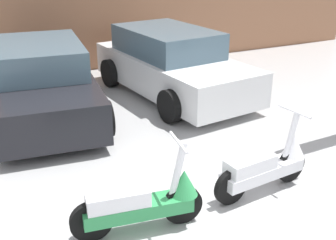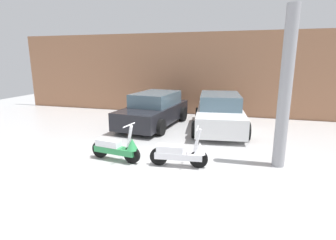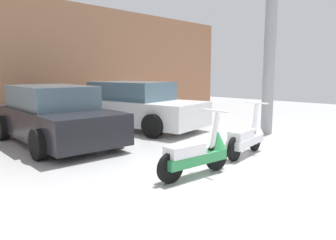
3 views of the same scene
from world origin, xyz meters
The scene contains 4 objects.
scooter_front_left centered at (-0.63, 0.77, 0.39)m, with size 1.59×0.60×1.11m.
scooter_front_right centered at (1.21, 0.85, 0.39)m, with size 1.58×0.57×1.10m.
car_rear_left centered at (-0.94, 5.00, 0.68)m, with size 2.39×4.37×1.42m.
car_rear_center centered at (1.87, 5.09, 0.69)m, with size 2.43×4.45×1.45m.
Camera 1 is at (-2.20, -3.08, 3.16)m, focal length 45.00 mm.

